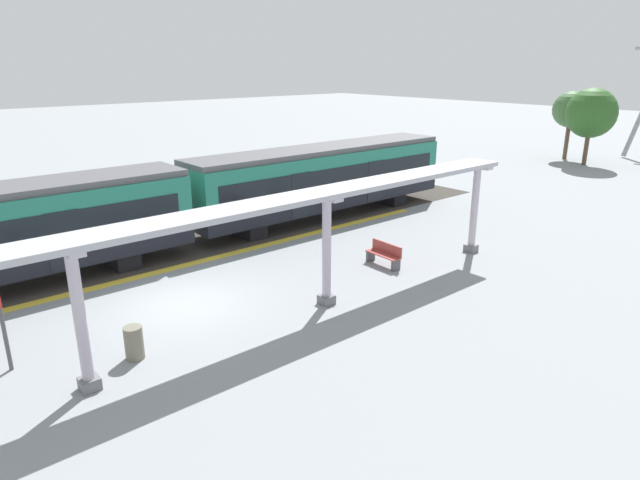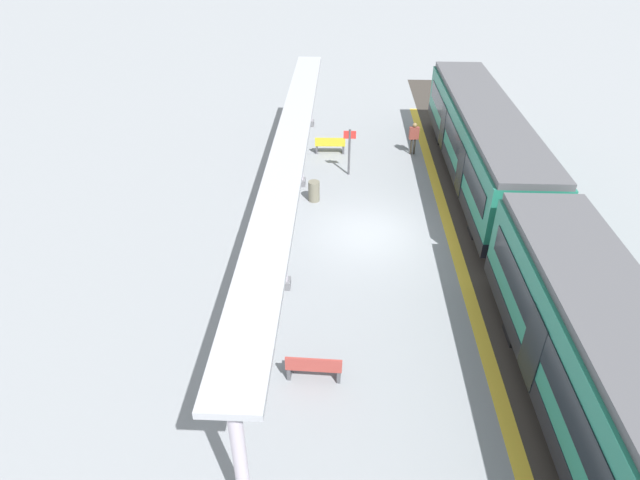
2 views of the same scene
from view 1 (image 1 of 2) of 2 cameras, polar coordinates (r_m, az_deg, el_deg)
name	(u,v)px [view 1 (image 1 of 2)]	position (r m, az deg, el deg)	size (l,w,h in m)	color
ground_plane	(184,304)	(18.10, -13.93, -6.46)	(176.00, 176.00, 0.00)	gray
tactile_edge_strip	(143,276)	(20.79, -17.92, -3.55)	(0.42, 28.52, 0.01)	yellow
trackbed	(123,263)	(22.39, -19.75, -2.21)	(3.20, 40.52, 0.01)	#38332D
train_far_carriage	(322,180)	(26.88, 0.26, 6.19)	(2.65, 14.18, 3.48)	#21745E
canopy_pillar_second	(80,320)	(13.62, -23.60, -7.60)	(1.10, 0.44, 3.54)	slate
canopy_pillar_third	(327,250)	(16.93, 0.69, -1.09)	(1.10, 0.44, 3.54)	slate
canopy_pillar_fourth	(474,209)	(22.60, 15.72, 3.14)	(1.10, 0.44, 3.54)	slate
canopy_beam	(227,212)	(14.45, -9.63, 2.86)	(1.20, 23.22, 0.16)	#A8AAB2
bench_near_end	(384,254)	(20.81, 6.70, -1.46)	(1.51, 0.49, 0.86)	#A23D36
trash_bin	(134,343)	(15.16, -18.72, -10.06)	(0.48, 0.48, 0.89)	#6E6957
platform_info_sign	(2,321)	(15.53, -30.06, -7.32)	(0.56, 0.10, 2.20)	#4C4C51
tree_left_background	(591,113)	(45.44, 26.30, 11.71)	(3.58, 3.58, 5.58)	brown
tree_right_background	(571,110)	(47.78, 24.57, 12.18)	(2.75, 2.75, 5.20)	brown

